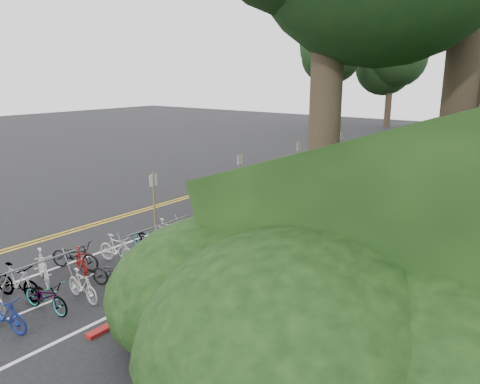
# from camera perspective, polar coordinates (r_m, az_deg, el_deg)

# --- Properties ---
(ground) EXTENTS (120.00, 120.00, 0.00)m
(ground) POSITION_cam_1_polar(r_m,az_deg,el_deg) (18.35, -23.23, -7.77)
(ground) COLOR black
(ground) RESTS_ON ground
(road_markings) EXTENTS (7.47, 80.00, 0.01)m
(road_markings) POSITION_cam_1_polar(r_m,az_deg,el_deg) (24.12, -1.28, -1.41)
(road_markings) COLOR gold
(road_markings) RESTS_ON ground
(red_curb) EXTENTS (0.25, 28.00, 0.10)m
(red_curb) POSITION_cam_1_polar(r_m,az_deg,el_deg) (23.07, 11.63, -2.32)
(red_curb) COLOR maroon
(red_curb) RESTS_ON ground
(bike_rack_front) EXTENTS (1.14, 2.61, 1.17)m
(bike_rack_front) POSITION_cam_1_polar(r_m,az_deg,el_deg) (15.09, -23.52, -9.11)
(bike_rack_front) COLOR gray
(bike_rack_front) RESTS_ON ground
(bike_racks_rest) EXTENTS (1.14, 23.00, 1.17)m
(bike_racks_rest) POSITION_cam_1_polar(r_m,az_deg,el_deg) (24.94, 7.16, 1.02)
(bike_racks_rest) COLOR gray
(bike_racks_rest) RESTS_ON ground
(signposts_rest) EXTENTS (0.08, 18.40, 2.50)m
(signposts_rest) POSITION_cam_1_polar(r_m,az_deg,el_deg) (26.89, 3.86, 3.32)
(signposts_rest) COLOR brown
(signposts_rest) RESTS_ON ground
(bike_front) EXTENTS (1.22, 1.98, 0.98)m
(bike_front) POSITION_cam_1_polar(r_m,az_deg,el_deg) (17.05, -19.48, -7.30)
(bike_front) COLOR black
(bike_front) RESTS_ON ground
(bike_valet) EXTENTS (3.46, 8.77, 1.10)m
(bike_valet) POSITION_cam_1_polar(r_m,az_deg,el_deg) (15.94, -16.59, -8.59)
(bike_valet) COLOR beige
(bike_valet) RESTS_ON ground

